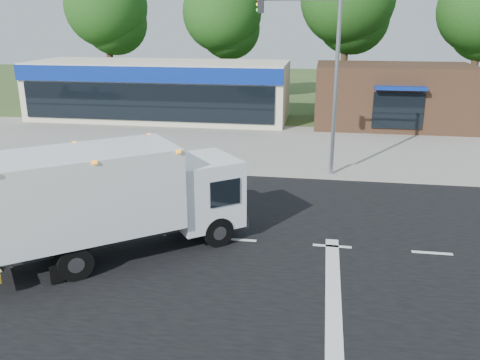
{
  "coord_description": "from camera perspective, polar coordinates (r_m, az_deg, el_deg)",
  "views": [
    {
      "loc": [
        2.5,
        -14.81,
        6.81
      ],
      "look_at": [
        -0.11,
        1.07,
        1.7
      ],
      "focal_mm": 38.0,
      "sensor_mm": 36.0,
      "label": 1
    }
  ],
  "objects": [
    {
      "name": "lane_markings",
      "position": [
        15.12,
        4.02,
        -9.12
      ],
      "size": [
        55.2,
        7.0,
        0.01
      ],
      "color": "silver",
      "rests_on": "road_asphalt"
    },
    {
      "name": "sidewalk",
      "position": [
        24.11,
        3.0,
        1.34
      ],
      "size": [
        60.0,
        2.4,
        0.12
      ],
      "primitive_type": "cube",
      "color": "gray",
      "rests_on": "ground"
    },
    {
      "name": "retail_strip_mall",
      "position": [
        36.91,
        -9.05,
        9.94
      ],
      "size": [
        18.0,
        6.2,
        4.0
      ],
      "color": "beige",
      "rests_on": "ground"
    },
    {
      "name": "parking_apron",
      "position": [
        29.71,
        4.27,
        4.34
      ],
      "size": [
        60.0,
        9.0,
        0.02
      ],
      "primitive_type": "cube",
      "color": "gray",
      "rests_on": "ground"
    },
    {
      "name": "emergency_worker",
      "position": [
        15.79,
        -25.24,
        -6.1
      ],
      "size": [
        0.65,
        0.75,
        1.86
      ],
      "rotation": [
        0.0,
        0.0,
        1.13
      ],
      "color": "#C8B585",
      "rests_on": "ground"
    },
    {
      "name": "traffic_signal_pole",
      "position": [
        22.49,
        9.14,
        12.59
      ],
      "size": [
        3.51,
        0.25,
        8.0
      ],
      "color": "gray",
      "rests_on": "ground"
    },
    {
      "name": "ground",
      "position": [
        16.49,
        -0.23,
        -6.77
      ],
      "size": [
        120.0,
        120.0,
        0.0
      ],
      "primitive_type": "plane",
      "color": "#385123",
      "rests_on": "ground"
    },
    {
      "name": "road_asphalt",
      "position": [
        16.49,
        -0.23,
        -6.75
      ],
      "size": [
        60.0,
        14.0,
        0.02
      ],
      "primitive_type": "cube",
      "color": "black",
      "rests_on": "ground"
    },
    {
      "name": "ems_box_truck",
      "position": [
        15.33,
        -13.7,
        -1.5
      ],
      "size": [
        7.33,
        6.46,
        3.33
      ],
      "rotation": [
        0.0,
        0.0,
        0.67
      ],
      "color": "black",
      "rests_on": "ground"
    },
    {
      "name": "brown_storefront",
      "position": [
        35.41,
        16.76,
        9.08
      ],
      "size": [
        10.0,
        6.7,
        4.0
      ],
      "color": "#382316",
      "rests_on": "ground"
    },
    {
      "name": "background_trees",
      "position": [
        43.11,
        5.14,
        18.31
      ],
      "size": [
        36.77,
        7.39,
        12.1
      ],
      "color": "#332114",
      "rests_on": "ground"
    }
  ]
}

